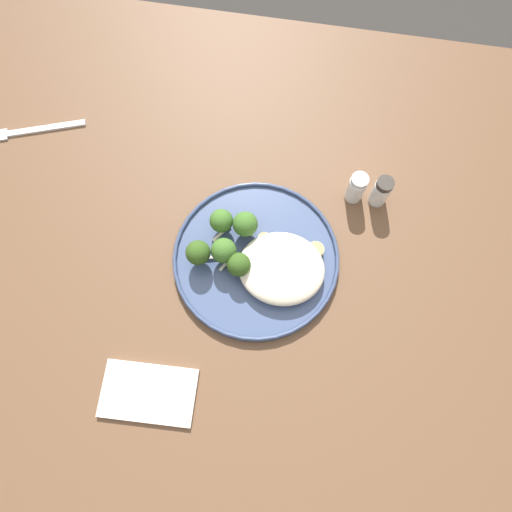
{
  "coord_description": "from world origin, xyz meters",
  "views": [
    {
      "loc": [
        0.03,
        -0.3,
        1.51
      ],
      "look_at": [
        -0.01,
        -0.04,
        0.76
      ],
      "focal_mm": 32.4,
      "sensor_mm": 36.0,
      "label": 1
    }
  ],
  "objects_px": {
    "seared_scallop_large_seared": "(281,269)",
    "pepper_shaker": "(381,191)",
    "broccoli_floret_left_leaning": "(224,251)",
    "broccoli_floret_beside_noodles": "(239,265)",
    "broccoli_floret_split_head": "(246,222)",
    "dinner_plate": "(256,258)",
    "broccoli_floret_near_rim": "(221,223)",
    "folded_napkin": "(149,393)",
    "seared_scallop_left_edge": "(270,285)",
    "seared_scallop_tilted_round": "(265,240)",
    "seared_scallop_center_golden": "(316,250)",
    "seared_scallop_right_edge": "(288,251)",
    "salt_shaker": "(356,188)",
    "dinner_fork": "(33,130)",
    "broccoli_floret_tall_stalk": "(198,253)"
  },
  "relations": [
    {
      "from": "seared_scallop_large_seared",
      "to": "pepper_shaker",
      "type": "height_order",
      "value": "pepper_shaker"
    },
    {
      "from": "seared_scallop_center_golden",
      "to": "seared_scallop_left_edge",
      "type": "distance_m",
      "value": 0.1
    },
    {
      "from": "seared_scallop_center_golden",
      "to": "broccoli_floret_split_head",
      "type": "xyz_separation_m",
      "value": [
        -0.13,
        0.02,
        0.02
      ]
    },
    {
      "from": "seared_scallop_large_seared",
      "to": "pepper_shaker",
      "type": "relative_size",
      "value": 0.49
    },
    {
      "from": "seared_scallop_center_golden",
      "to": "salt_shaker",
      "type": "relative_size",
      "value": 0.43
    },
    {
      "from": "dinner_plate",
      "to": "seared_scallop_center_golden",
      "type": "bearing_deg",
      "value": 15.06
    },
    {
      "from": "broccoli_floret_near_rim",
      "to": "folded_napkin",
      "type": "height_order",
      "value": "broccoli_floret_near_rim"
    },
    {
      "from": "pepper_shaker",
      "to": "seared_scallop_left_edge",
      "type": "bearing_deg",
      "value": -130.48
    },
    {
      "from": "broccoli_floret_beside_noodles",
      "to": "broccoli_floret_split_head",
      "type": "relative_size",
      "value": 0.94
    },
    {
      "from": "folded_napkin",
      "to": "broccoli_floret_split_head",
      "type": "bearing_deg",
      "value": 70.43
    },
    {
      "from": "seared_scallop_large_seared",
      "to": "seared_scallop_tilted_round",
      "type": "xyz_separation_m",
      "value": [
        -0.03,
        0.05,
        0.0
      ]
    },
    {
      "from": "seared_scallop_center_golden",
      "to": "seared_scallop_tilted_round",
      "type": "relative_size",
      "value": 1.24
    },
    {
      "from": "dinner_plate",
      "to": "seared_scallop_tilted_round",
      "type": "bearing_deg",
      "value": 70.6
    },
    {
      "from": "dinner_fork",
      "to": "folded_napkin",
      "type": "xyz_separation_m",
      "value": [
        0.34,
        -0.44,
        0.0
      ]
    },
    {
      "from": "seared_scallop_right_edge",
      "to": "dinner_plate",
      "type": "bearing_deg",
      "value": -161.39
    },
    {
      "from": "broccoli_floret_near_rim",
      "to": "broccoli_floret_tall_stalk",
      "type": "height_order",
      "value": "broccoli_floret_tall_stalk"
    },
    {
      "from": "broccoli_floret_left_leaning",
      "to": "dinner_fork",
      "type": "bearing_deg",
      "value": 154.57
    },
    {
      "from": "seared_scallop_left_edge",
      "to": "seared_scallop_large_seared",
      "type": "bearing_deg",
      "value": 64.14
    },
    {
      "from": "seared_scallop_large_seared",
      "to": "pepper_shaker",
      "type": "bearing_deg",
      "value": 47.4
    },
    {
      "from": "seared_scallop_center_golden",
      "to": "seared_scallop_right_edge",
      "type": "bearing_deg",
      "value": -169.25
    },
    {
      "from": "broccoli_floret_near_rim",
      "to": "seared_scallop_large_seared",
      "type": "bearing_deg",
      "value": -27.33
    },
    {
      "from": "seared_scallop_center_golden",
      "to": "broccoli_floret_tall_stalk",
      "type": "height_order",
      "value": "broccoli_floret_tall_stalk"
    },
    {
      "from": "pepper_shaker",
      "to": "broccoli_floret_left_leaning",
      "type": "bearing_deg",
      "value": -147.71
    },
    {
      "from": "salt_shaker",
      "to": "broccoli_floret_tall_stalk",
      "type": "bearing_deg",
      "value": -145.77
    },
    {
      "from": "seared_scallop_large_seared",
      "to": "broccoli_floret_near_rim",
      "type": "relative_size",
      "value": 0.6
    },
    {
      "from": "dinner_plate",
      "to": "seared_scallop_large_seared",
      "type": "distance_m",
      "value": 0.05
    },
    {
      "from": "broccoli_floret_near_rim",
      "to": "salt_shaker",
      "type": "height_order",
      "value": "salt_shaker"
    },
    {
      "from": "seared_scallop_tilted_round",
      "to": "salt_shaker",
      "type": "xyz_separation_m",
      "value": [
        0.14,
        0.12,
        0.01
      ]
    },
    {
      "from": "seared_scallop_tilted_round",
      "to": "dinner_fork",
      "type": "height_order",
      "value": "seared_scallop_tilted_round"
    },
    {
      "from": "seared_scallop_large_seared",
      "to": "dinner_fork",
      "type": "bearing_deg",
      "value": 158.23
    },
    {
      "from": "seared_scallop_left_edge",
      "to": "folded_napkin",
      "type": "relative_size",
      "value": 0.17
    },
    {
      "from": "seared_scallop_right_edge",
      "to": "broccoli_floret_beside_noodles",
      "type": "distance_m",
      "value": 0.09
    },
    {
      "from": "broccoli_floret_left_leaning",
      "to": "dinner_fork",
      "type": "xyz_separation_m",
      "value": [
        -0.42,
        0.2,
        -0.04
      ]
    },
    {
      "from": "seared_scallop_tilted_round",
      "to": "pepper_shaker",
      "type": "height_order",
      "value": "pepper_shaker"
    },
    {
      "from": "broccoli_floret_beside_noodles",
      "to": "dinner_plate",
      "type": "bearing_deg",
      "value": 47.94
    },
    {
      "from": "broccoli_floret_tall_stalk",
      "to": "folded_napkin",
      "type": "height_order",
      "value": "broccoli_floret_tall_stalk"
    },
    {
      "from": "broccoli_floret_beside_noodles",
      "to": "folded_napkin",
      "type": "xyz_separation_m",
      "value": [
        -0.11,
        -0.22,
        -0.04
      ]
    },
    {
      "from": "salt_shaker",
      "to": "pepper_shaker",
      "type": "relative_size",
      "value": 1.0
    },
    {
      "from": "folded_napkin",
      "to": "dinner_fork",
      "type": "bearing_deg",
      "value": 127.49
    },
    {
      "from": "seared_scallop_left_edge",
      "to": "broccoli_floret_split_head",
      "type": "xyz_separation_m",
      "value": [
        -0.06,
        0.1,
        0.02
      ]
    },
    {
      "from": "seared_scallop_tilted_round",
      "to": "broccoli_floret_split_head",
      "type": "bearing_deg",
      "value": 155.88
    },
    {
      "from": "dinner_fork",
      "to": "pepper_shaker",
      "type": "height_order",
      "value": "pepper_shaker"
    },
    {
      "from": "broccoli_floret_beside_noodles",
      "to": "seared_scallop_large_seared",
      "type": "bearing_deg",
      "value": 8.79
    },
    {
      "from": "seared_scallop_left_edge",
      "to": "folded_napkin",
      "type": "bearing_deg",
      "value": -128.72
    },
    {
      "from": "seared_scallop_right_edge",
      "to": "salt_shaker",
      "type": "relative_size",
      "value": 0.34
    },
    {
      "from": "broccoli_floret_tall_stalk",
      "to": "seared_scallop_right_edge",
      "type": "bearing_deg",
      "value": 14.04
    },
    {
      "from": "dinner_plate",
      "to": "broccoli_floret_beside_noodles",
      "type": "xyz_separation_m",
      "value": [
        -0.02,
        -0.03,
        0.03
      ]
    },
    {
      "from": "seared_scallop_tilted_round",
      "to": "seared_scallop_right_edge",
      "type": "bearing_deg",
      "value": -18.21
    },
    {
      "from": "seared_scallop_center_golden",
      "to": "seared_scallop_right_edge",
      "type": "distance_m",
      "value": 0.05
    },
    {
      "from": "broccoli_floret_near_rim",
      "to": "pepper_shaker",
      "type": "distance_m",
      "value": 0.29
    }
  ]
}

